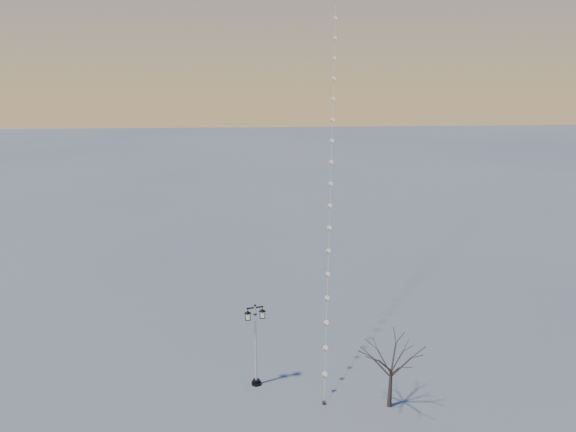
{
  "coord_description": "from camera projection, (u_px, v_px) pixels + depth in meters",
  "views": [
    {
      "loc": [
        -1.4,
        -24.78,
        18.03
      ],
      "look_at": [
        0.73,
        5.97,
        9.58
      ],
      "focal_mm": 33.44,
      "sensor_mm": 36.0,
      "label": 1
    }
  ],
  "objects": [
    {
      "name": "ground",
      "position": [
        282.0,
        418.0,
        28.7
      ],
      "size": [
        300.0,
        300.0,
        0.0
      ],
      "primitive_type": "plane",
      "color": "slate",
      "rests_on": "ground"
    },
    {
      "name": "street_lamp",
      "position": [
        256.0,
        341.0,
        31.02
      ],
      "size": [
        1.28,
        0.64,
        5.14
      ],
      "rotation": [
        0.0,
        0.0,
        0.23
      ],
      "color": "black",
      "rests_on": "ground"
    },
    {
      "name": "kite_train",
      "position": [
        335.0,
        34.0,
        38.69
      ],
      "size": [
        5.39,
        29.81,
        41.18
      ],
      "rotation": [
        0.0,
        0.0,
        0.02
      ],
      "color": "#31231B",
      "rests_on": "ground"
    },
    {
      "name": "bare_tree",
      "position": [
        392.0,
        359.0,
        28.94
      ],
      "size": [
        2.54,
        2.54,
        4.22
      ],
      "rotation": [
        0.0,
        0.0,
        0.27
      ],
      "color": "#362D24",
      "rests_on": "ground"
    }
  ]
}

